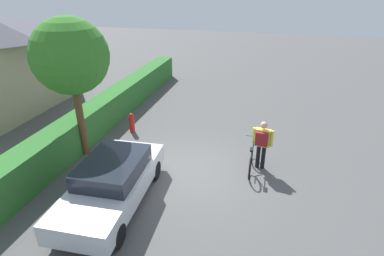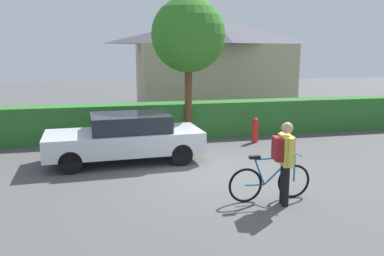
% 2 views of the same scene
% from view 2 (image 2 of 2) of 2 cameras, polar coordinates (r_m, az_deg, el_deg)
% --- Properties ---
extents(ground_plane, '(60.00, 60.00, 0.00)m').
position_cam_2_polar(ground_plane, '(9.70, 3.57, -6.88)').
color(ground_plane, '#4F4F4F').
extents(hedge_row, '(20.83, 0.90, 1.21)m').
position_cam_2_polar(hedge_row, '(13.85, -1.66, 1.19)').
color(hedge_row, '#2E6D2B').
rests_on(hedge_row, ground).
extents(house_distant, '(7.51, 4.35, 4.52)m').
position_cam_2_polar(house_distant, '(19.72, 3.00, 9.12)').
color(house_distant, tan).
rests_on(house_distant, ground).
extents(parked_car_near, '(4.21, 1.87, 1.30)m').
position_cam_2_polar(parked_car_near, '(10.88, -9.47, -1.29)').
color(parked_car_near, silver).
rests_on(parked_car_near, ground).
extents(bicycle, '(1.76, 0.50, 0.96)m').
position_cam_2_polar(bicycle, '(8.23, 11.15, -7.52)').
color(bicycle, black).
rests_on(bicycle, ground).
extents(person_rider, '(0.40, 0.66, 1.65)m').
position_cam_2_polar(person_rider, '(7.87, 13.11, -3.85)').
color(person_rider, black).
rests_on(person_rider, ground).
extents(tree_kerbside, '(2.42, 2.42, 4.69)m').
position_cam_2_polar(tree_kerbside, '(13.19, -0.54, 13.12)').
color(tree_kerbside, brown).
rests_on(tree_kerbside, ground).
extents(fire_hydrant, '(0.20, 0.20, 0.81)m').
position_cam_2_polar(fire_hydrant, '(13.21, 9.05, -0.27)').
color(fire_hydrant, red).
rests_on(fire_hydrant, ground).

